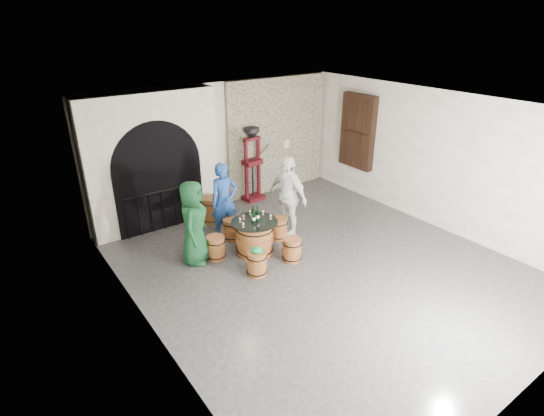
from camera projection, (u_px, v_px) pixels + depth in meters
ground at (320, 266)px, 8.68m from camera, size 8.00×8.00×0.00m
wall_back at (220, 146)px, 10.97m from camera, size 8.00×0.00×8.00m
wall_left at (145, 248)px, 6.15m from camera, size 0.00×8.00×8.00m
wall_right at (436, 160)px, 9.88m from camera, size 0.00×8.00×8.00m
ceiling at (329, 109)px, 7.35m from camera, size 8.00×8.00×0.00m
stone_facing_panel at (277, 136)px, 11.88m from camera, size 3.20×0.12×3.18m
arched_opening at (153, 163)px, 9.77m from camera, size 3.10×0.60×3.19m
shuttered_window at (357, 132)px, 11.51m from camera, size 0.23×1.10×2.00m
barrel_table at (255, 237)px, 9.01m from camera, size 0.98×0.98×0.76m
barrel_stool_left at (216, 248)px, 8.86m from camera, size 0.41×0.41×0.51m
barrel_stool_far at (232, 229)px, 9.63m from camera, size 0.41×0.41×0.51m
barrel_stool_right at (279, 228)px, 9.66m from camera, size 0.41×0.41×0.51m
barrel_stool_near_right at (292, 250)px, 8.79m from camera, size 0.41×0.41×0.51m
barrel_stool_near_left at (257, 263)px, 8.30m from camera, size 0.41×0.41×0.51m
green_cap at (257, 250)px, 8.18m from camera, size 0.25×0.20×0.11m
person_green at (194, 223)px, 8.50m from camera, size 0.98×1.03×1.77m
person_blue at (224, 201)px, 9.53m from camera, size 0.69×0.51×1.75m
person_white at (287, 196)px, 9.60m from camera, size 0.61×1.16×1.88m
wine_bottle_left at (254, 217)px, 8.73m from camera, size 0.08×0.08×0.32m
wine_bottle_center at (258, 215)px, 8.82m from camera, size 0.08×0.08×0.32m
wine_bottle_right at (253, 214)px, 8.87m from camera, size 0.08×0.08×0.32m
tasting_glass_a at (243, 225)px, 8.58m from camera, size 0.05×0.05×0.10m
tasting_glass_b at (263, 213)px, 9.12m from camera, size 0.05×0.05×0.10m
tasting_glass_c at (244, 217)px, 8.92m from camera, size 0.05×0.05×0.10m
tasting_glass_d at (250, 212)px, 9.13m from camera, size 0.05×0.05×0.10m
tasting_glass_e at (271, 217)px, 8.93m from camera, size 0.05×0.05×0.10m
tasting_glass_f at (240, 220)px, 8.79m from camera, size 0.05×0.05×0.10m
side_barrel at (212, 210)px, 10.41m from camera, size 0.49×0.49×0.66m
corking_press at (252, 159)px, 11.35m from camera, size 0.84×0.49×2.02m
control_box at (286, 144)px, 12.06m from camera, size 0.18×0.10×0.22m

